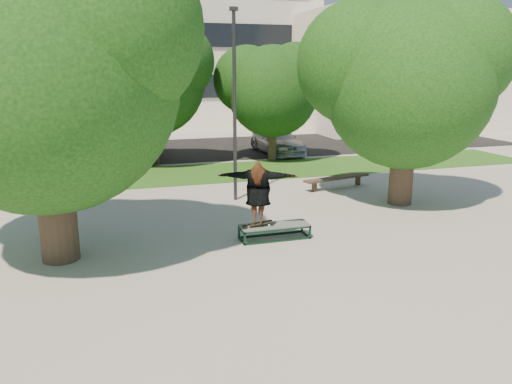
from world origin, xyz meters
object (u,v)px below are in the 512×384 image
object	(u,v)px
lamppost	(235,105)
grind_box	(274,232)
tree_left	(38,62)
car_grey	(126,138)
bench	(337,179)
car_dark	(140,144)
car_silver_b	(277,141)
tree_right	(405,75)

from	to	relation	value
lamppost	grind_box	world-z (taller)	lamppost
tree_left	grind_box	xyz separation A→B (m)	(5.27, -0.17, -4.23)
lamppost	car_grey	world-z (taller)	lamppost
tree_left	bench	distance (m)	11.04
car_dark	car_silver_b	size ratio (longest dim) A/B	1.03
bench	car_dark	bearing A→B (deg)	115.44
tree_left	car_dark	size ratio (longest dim) A/B	1.55
lamppost	bench	size ratio (longest dim) A/B	2.20
tree_left	car_grey	xyz separation A→B (m)	(2.29, 14.56, -3.63)
grind_box	bench	xyz separation A→B (m)	(3.99, 4.59, 0.17)
tree_right	grind_box	xyz separation A→B (m)	(-4.94, -2.16, -3.90)
car_grey	car_silver_b	distance (m)	7.73
tree_right	lamppost	world-z (taller)	tree_right
bench	car_dark	world-z (taller)	car_dark
car_grey	grind_box	bearing A→B (deg)	-73.72
lamppost	bench	bearing A→B (deg)	7.39
grind_box	car_silver_b	world-z (taller)	car_silver_b
tree_right	grind_box	world-z (taller)	tree_right
grind_box	car_dark	distance (m)	12.82
car_grey	lamppost	bearing A→B (deg)	-69.42
tree_left	car_dark	distance (m)	13.24
bench	tree_right	bearing A→B (deg)	-82.01
car_grey	tree_right	bearing A→B (deg)	-52.94
bench	car_grey	xyz separation A→B (m)	(-6.97, 10.14, 0.43)
car_grey	car_silver_b	size ratio (longest dim) A/B	1.28
bench	car_grey	size ratio (longest dim) A/B	0.49
car_silver_b	tree_right	bearing A→B (deg)	-88.93
bench	car_grey	distance (m)	12.31
tree_left	car_dark	bearing A→B (deg)	77.11
bench	tree_left	bearing A→B (deg)	-167.84
grind_box	lamppost	bearing A→B (deg)	89.67
bench	car_silver_b	world-z (taller)	car_silver_b
tree_right	car_silver_b	xyz separation A→B (m)	(-0.49, 10.42, -3.45)
car_silver_b	bench	bearing A→B (deg)	-94.92
car_silver_b	tree_left	bearing A→B (deg)	-129.71
lamppost	grind_box	distance (m)	5.04
tree_right	car_silver_b	distance (m)	10.98
tree_right	car_grey	world-z (taller)	tree_right
tree_left	bench	world-z (taller)	tree_left
tree_right	grind_box	size ratio (longest dim) A/B	3.62
grind_box	tree_left	bearing A→B (deg)	178.12
tree_left	car_silver_b	distance (m)	16.20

